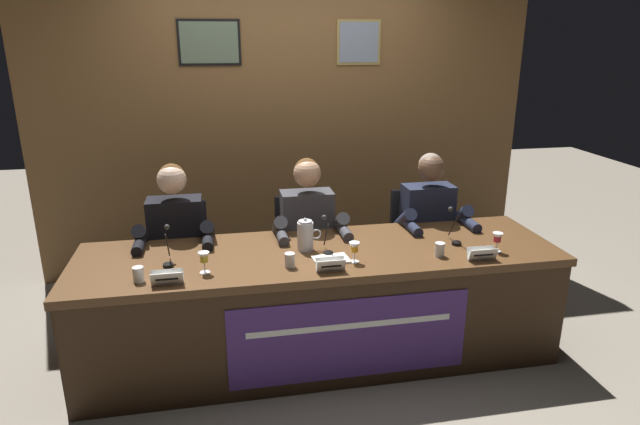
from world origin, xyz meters
TOP-DOWN VIEW (x-y plane):
  - ground_plane at (0.00, 0.00)m, footprint 12.00×12.00m
  - wall_back_panelled at (-0.00, 1.53)m, footprint 4.18×0.14m
  - conference_table at (0.00, -0.11)m, footprint 2.98×0.84m
  - chair_left at (-0.89, 0.60)m, footprint 0.44×0.44m
  - panelist_left at (-0.89, 0.41)m, footprint 0.51×0.48m
  - nameplate_left at (-0.89, -0.32)m, footprint 0.17×0.06m
  - juice_glass_left at (-0.70, -0.20)m, footprint 0.06×0.06m
  - water_cup_left at (-1.05, -0.25)m, footprint 0.06×0.06m
  - microphone_left at (-0.91, -0.04)m, footprint 0.06×0.17m
  - chair_center at (0.00, 0.60)m, footprint 0.44×0.44m
  - panelist_center at (0.00, 0.41)m, footprint 0.51×0.48m
  - nameplate_center at (0.00, -0.32)m, footprint 0.16×0.06m
  - juice_glass_center at (0.16, -0.21)m, footprint 0.06×0.06m
  - water_cup_center at (-0.22, -0.21)m, footprint 0.06×0.06m
  - microphone_center at (0.04, -0.03)m, footprint 0.06×0.17m
  - chair_right at (0.89, 0.60)m, footprint 0.44×0.44m
  - panelist_right at (0.89, 0.41)m, footprint 0.51×0.48m
  - nameplate_right at (0.92, -0.33)m, footprint 0.18×0.06m
  - juice_glass_right at (1.07, -0.22)m, footprint 0.06×0.06m
  - water_cup_right at (0.69, -0.22)m, footprint 0.06×0.06m
  - microphone_right at (0.88, -0.02)m, footprint 0.06×0.17m
  - water_pitcher_central at (-0.08, 0.03)m, footprint 0.15×0.10m
  - document_stack_center at (0.04, -0.16)m, footprint 0.22×0.17m

SIDE VIEW (x-z plane):
  - ground_plane at x=0.00m, z-range 0.00..0.00m
  - chair_left at x=-0.89m, z-range -0.02..0.86m
  - chair_center at x=0.00m, z-range -0.02..0.86m
  - chair_right at x=0.89m, z-range -0.02..0.86m
  - conference_table at x=0.00m, z-range 0.13..0.86m
  - panelist_left at x=-0.89m, z-range 0.09..1.30m
  - panelist_center at x=0.00m, z-range 0.09..1.30m
  - panelist_right at x=0.89m, z-range 0.09..1.30m
  - document_stack_center at x=0.04m, z-range 0.73..0.74m
  - water_cup_left at x=-1.05m, z-range 0.72..0.81m
  - water_cup_center at x=-0.22m, z-range 0.72..0.81m
  - water_cup_right at x=0.69m, z-range 0.72..0.81m
  - nameplate_right at x=0.92m, z-range 0.73..0.80m
  - nameplate_left at x=-0.89m, z-range 0.73..0.80m
  - nameplate_center at x=0.00m, z-range 0.73..0.80m
  - microphone_left at x=-0.91m, z-range 0.69..0.91m
  - microphone_center at x=0.04m, z-range 0.69..0.91m
  - microphone_right at x=0.88m, z-range 0.69..0.91m
  - juice_glass_left at x=-0.70m, z-range 0.75..0.87m
  - juice_glass_center at x=0.16m, z-range 0.75..0.87m
  - juice_glass_right at x=1.07m, z-range 0.75..0.87m
  - water_pitcher_central at x=-0.08m, z-range 0.72..0.93m
  - wall_back_panelled at x=0.00m, z-range 0.00..2.60m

